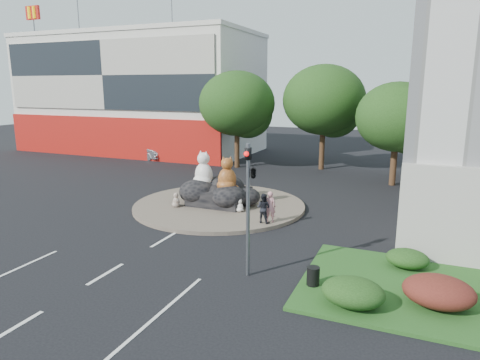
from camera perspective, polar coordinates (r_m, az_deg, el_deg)
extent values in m
plane|color=black|center=(17.34, -17.47, -11.88)|extent=(120.00, 120.00, 0.00)
cylinder|color=brown|center=(25.24, -2.77, -3.39)|extent=(10.00, 10.00, 0.20)
cube|color=silver|center=(49.05, -13.01, 10.97)|extent=(25.00, 12.00, 12.00)
cube|color=#A9160F|center=(44.53, -17.30, 5.45)|extent=(25.00, 0.30, 4.00)
cube|color=#B2AD9E|center=(44.23, -17.85, 13.17)|extent=(24.00, 0.15, 6.50)
cube|color=silver|center=(49.32, -13.38, 18.18)|extent=(25.20, 12.20, 0.40)
cylinder|color=#595B60|center=(54.59, -20.73, 19.48)|extent=(0.10, 0.10, 4.00)
cylinder|color=#595B60|center=(49.69, -9.08, 21.45)|extent=(0.10, 0.10, 5.00)
cube|color=#A9160F|center=(53.56, -25.91, 19.43)|extent=(1.80, 0.25, 1.40)
cube|color=#21511B|center=(16.48, 26.46, -13.75)|extent=(10.00, 6.00, 0.12)
cylinder|color=#382314|center=(37.22, -0.40, 4.54)|extent=(0.44, 0.44, 3.74)
ellipsoid|color=#1A3711|center=(36.90, -0.41, 10.17)|extent=(6.46, 6.46, 5.49)
sphere|color=#1A3711|center=(37.10, 1.05, 8.87)|extent=(4.25, 4.25, 4.25)
sphere|color=#1A3711|center=(36.93, -1.60, 9.25)|extent=(3.74, 3.74, 3.74)
cylinder|color=#382314|center=(37.01, 10.89, 4.44)|extent=(0.44, 0.44, 3.96)
ellipsoid|color=#1A3711|center=(36.69, 11.14, 10.44)|extent=(6.84, 6.84, 5.81)
sphere|color=#1A3711|center=(37.06, 12.46, 9.00)|extent=(4.50, 4.50, 4.50)
sphere|color=#1A3711|center=(36.57, 9.91, 9.49)|extent=(3.96, 3.96, 3.96)
cylinder|color=#382314|center=(32.37, 19.79, 2.22)|extent=(0.44, 0.44, 3.30)
ellipsoid|color=#1A3711|center=(31.99, 20.22, 7.91)|extent=(5.70, 5.70, 4.84)
sphere|color=#1A3711|center=(32.52, 21.58, 6.54)|extent=(3.75, 3.75, 3.75)
sphere|color=#1A3711|center=(31.78, 18.85, 7.03)|extent=(3.30, 3.30, 3.30)
ellipsoid|color=#1A3711|center=(14.47, 14.84, -14.26)|extent=(2.00, 1.60, 0.90)
ellipsoid|color=#4F1A15|center=(15.30, 24.96, -13.34)|extent=(2.20, 1.76, 0.99)
ellipsoid|color=#1A3711|center=(17.91, 21.42, -9.73)|extent=(1.60, 1.28, 0.72)
cylinder|color=#595B60|center=(15.60, 1.07, -4.22)|extent=(0.14, 0.14, 5.00)
imported|color=black|center=(15.20, 1.10, 1.93)|extent=(0.21, 0.26, 1.30)
imported|color=black|center=(15.17, 1.80, 1.13)|extent=(0.26, 1.24, 0.50)
sphere|color=red|center=(14.96, 0.85, 3.51)|extent=(0.18, 0.18, 0.18)
cylinder|color=#595B60|center=(19.97, 27.90, 13.99)|extent=(2.00, 0.12, 0.12)
cube|color=silver|center=(19.92, 24.93, 13.99)|extent=(0.50, 0.22, 0.12)
imported|color=#CF868B|center=(21.72, 4.02, -3.56)|extent=(0.64, 0.49, 1.60)
imported|color=black|center=(21.58, 3.14, -3.76)|extent=(0.81, 0.67, 1.52)
imported|color=#97999E|center=(43.20, -12.54, 3.94)|extent=(5.25, 2.93, 1.64)
cylinder|color=black|center=(15.57, 9.73, -12.50)|extent=(0.52, 0.52, 0.66)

